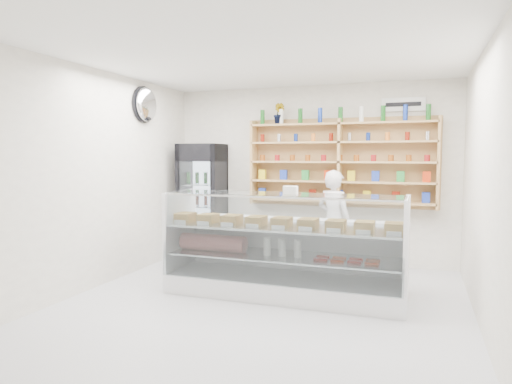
% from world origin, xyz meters
% --- Properties ---
extents(room, '(5.00, 5.00, 5.00)m').
position_xyz_m(room, '(0.00, 0.00, 1.40)').
color(room, '#BCBCC2').
rests_on(room, ground).
extents(display_counter, '(2.86, 0.85, 1.25)m').
position_xyz_m(display_counter, '(0.13, 0.57, 0.35)').
color(display_counter, white).
rests_on(display_counter, floor).
extents(shop_worker, '(0.64, 0.55, 1.49)m').
position_xyz_m(shop_worker, '(0.51, 1.87, 0.75)').
color(shop_worker, silver).
rests_on(shop_worker, floor).
extents(drinks_cooler, '(0.73, 0.71, 1.89)m').
position_xyz_m(drinks_cooler, '(-1.73, 2.13, 0.95)').
color(drinks_cooler, black).
rests_on(drinks_cooler, floor).
extents(wall_shelving, '(2.84, 0.28, 1.33)m').
position_xyz_m(wall_shelving, '(0.50, 2.34, 1.59)').
color(wall_shelving, tan).
rests_on(wall_shelving, back_wall).
extents(potted_plant, '(0.22, 0.19, 0.33)m').
position_xyz_m(potted_plant, '(-0.47, 2.34, 2.36)').
color(potted_plant, '#1E6626').
rests_on(potted_plant, wall_shelving).
extents(security_mirror, '(0.15, 0.50, 0.50)m').
position_xyz_m(security_mirror, '(-2.17, 1.20, 2.45)').
color(security_mirror, silver).
rests_on(security_mirror, left_wall).
extents(wall_sign, '(0.62, 0.03, 0.20)m').
position_xyz_m(wall_sign, '(1.40, 2.47, 2.45)').
color(wall_sign, white).
rests_on(wall_sign, back_wall).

